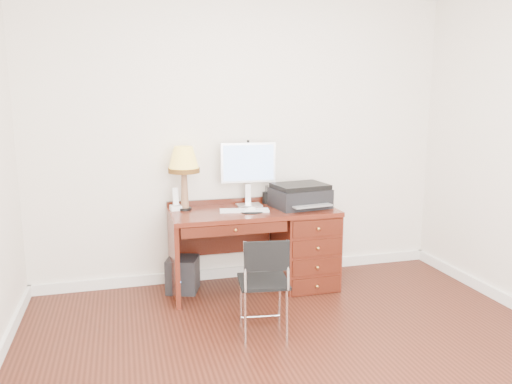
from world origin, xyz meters
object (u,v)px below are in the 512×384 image
object	(u,v)px
leg_lamp	(184,164)
equipment_box	(183,274)
monitor	(248,166)
printer	(300,196)
chair	(265,277)
desk	(286,243)
phone	(176,204)

from	to	relation	value
leg_lamp	equipment_box	world-z (taller)	leg_lamp
monitor	printer	xyz separation A→B (m)	(0.45, -0.19, -0.27)
printer	chair	size ratio (longest dim) A/B	0.71
leg_lamp	equipment_box	distance (m)	1.02
leg_lamp	chair	distance (m)	1.37
monitor	equipment_box	xyz separation A→B (m)	(-0.64, -0.09, -0.96)
leg_lamp	equipment_box	bearing A→B (deg)	-130.45
chair	equipment_box	xyz separation A→B (m)	(-0.48, 1.04, -0.31)
desk	chair	xyz separation A→B (m)	(-0.48, -0.94, 0.05)
leg_lamp	monitor	bearing A→B (deg)	3.60
monitor	equipment_box	bearing A→B (deg)	-169.05
desk	phone	xyz separation A→B (m)	(-1.00, 0.16, 0.40)
printer	leg_lamp	distance (m)	1.10
printer	equipment_box	bearing A→B (deg)	165.65
desk	monitor	size ratio (longest dim) A/B	2.54
desk	leg_lamp	distance (m)	1.20
desk	equipment_box	bearing A→B (deg)	174.31
monitor	printer	distance (m)	0.56
equipment_box	leg_lamp	bearing A→B (deg)	68.41
phone	desk	bearing A→B (deg)	-15.80
desk	printer	size ratio (longest dim) A/B	2.77
leg_lamp	phone	xyz separation A→B (m)	(-0.08, 0.01, -0.36)
phone	equipment_box	xyz separation A→B (m)	(0.04, -0.06, -0.65)
desk	monitor	distance (m)	0.80
printer	equipment_box	size ratio (longest dim) A/B	1.72
monitor	equipment_box	size ratio (longest dim) A/B	1.88
phone	chair	world-z (taller)	phone
monitor	chair	bearing A→B (deg)	-94.87
equipment_box	desk	bearing A→B (deg)	13.17
desk	printer	xyz separation A→B (m)	(0.13, -0.01, 0.44)
monitor	leg_lamp	bearing A→B (deg)	-173.27
monitor	equipment_box	distance (m)	1.16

